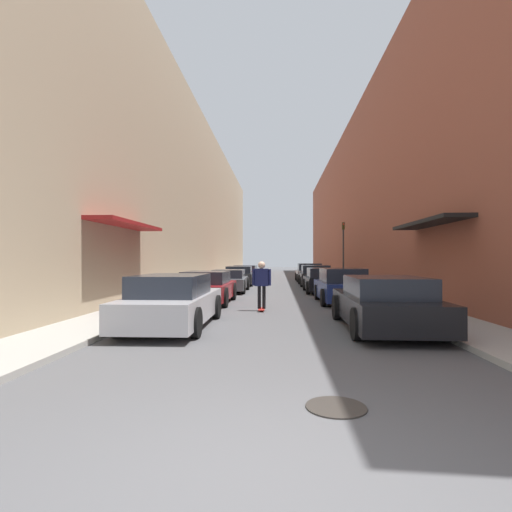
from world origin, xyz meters
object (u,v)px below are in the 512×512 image
parked_car_right_0 (384,303)px  skateboarder (262,280)px  parked_car_left_1 (207,288)px  parked_car_right_2 (325,281)px  parked_car_left_2 (229,281)px  parked_car_right_1 (342,287)px  parked_car_left_4 (246,273)px  traffic_light (343,247)px  parked_car_right_4 (309,273)px  parked_car_right_3 (315,276)px  parked_car_left_0 (173,302)px  parked_car_left_3 (239,276)px  manhole_cover (336,407)px

parked_car_right_0 → skateboarder: size_ratio=2.89×
parked_car_left_1 → parked_car_right_2: (5.14, 5.39, -0.00)m
parked_car_left_2 → parked_car_right_1: parked_car_right_1 is taller
parked_car_left_4 → parked_car_right_2: size_ratio=1.16×
parked_car_right_2 → traffic_light: traffic_light is taller
parked_car_right_0 → parked_car_right_4: bearing=90.5°
parked_car_left_2 → parked_car_right_0: (5.17, -11.03, 0.05)m
parked_car_left_4 → parked_car_right_3: size_ratio=1.04×
parked_car_left_0 → parked_car_left_2: parked_car_left_0 is taller
skateboarder → parked_car_left_2: bearing=104.8°
parked_car_left_0 → traffic_light: 17.09m
parked_car_right_2 → parked_car_right_3: size_ratio=0.90×
parked_car_left_3 → parked_car_right_4: parked_car_right_4 is taller
parked_car_right_0 → parked_car_right_1: size_ratio=1.18×
parked_car_right_1 → manhole_cover: parked_car_right_1 is taller
parked_car_right_1 → parked_car_right_2: parked_car_right_1 is taller
skateboarder → parked_car_left_3: bearing=98.8°
parked_car_right_4 → skateboarder: skateboarder is taller
parked_car_right_1 → traffic_light: bearing=80.5°
parked_car_right_0 → parked_car_left_0: bearing=179.5°
parked_car_right_1 → traffic_light: 10.09m
parked_car_left_3 → skateboarder: 13.40m
parked_car_left_1 → parked_car_left_2: 5.58m
parked_car_left_3 → parked_car_right_4: (4.99, 4.81, 0.06)m
parked_car_left_4 → traffic_light: size_ratio=1.19×
parked_car_right_1 → parked_car_left_0: bearing=-131.4°
parked_car_left_2 → parked_car_right_2: (4.97, -0.19, 0.03)m
parked_car_left_2 → parked_car_right_4: (4.99, 10.36, 0.09)m
parked_car_left_1 → parked_car_left_4: bearing=89.7°
parked_car_left_4 → parked_car_right_1: 17.54m
parked_car_left_4 → manhole_cover: 28.08m
parked_car_right_2 → skateboarder: 8.08m
manhole_cover → parked_car_left_2: bearing=101.3°
parked_car_left_3 → parked_car_left_4: parked_car_left_3 is taller
parked_car_left_2 → manhole_cover: bearing=-78.7°
parked_car_left_0 → parked_car_left_1: parked_car_left_0 is taller
parked_car_right_0 → skateboarder: bearing=133.3°
parked_car_left_0 → parked_car_left_1: size_ratio=1.09×
parked_car_right_1 → parked_car_right_4: bearing=90.3°
parked_car_left_0 → parked_car_right_2: parked_car_left_0 is taller
parked_car_left_0 → manhole_cover: (3.32, -5.30, -0.63)m
manhole_cover → parked_car_right_4: bearing=86.3°
parked_car_left_2 → parked_car_left_4: parked_car_left_4 is taller
parked_car_right_3 → manhole_cover: parked_car_right_3 is taller
parked_car_left_1 → parked_car_left_4: size_ratio=0.92×
parked_car_right_0 → manhole_cover: 5.63m
parked_car_right_2 → parked_car_right_3: parked_car_right_3 is taller
parked_car_right_4 → parked_car_left_0: bearing=-103.3°
traffic_light → parked_car_left_1: bearing=-124.0°
parked_car_right_2 → parked_car_left_3: bearing=131.0°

